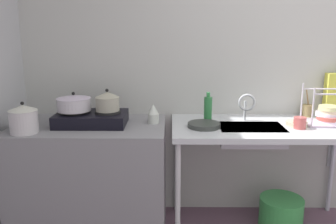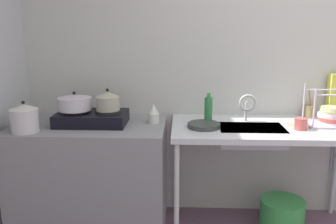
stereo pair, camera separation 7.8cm
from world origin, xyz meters
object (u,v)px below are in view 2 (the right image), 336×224
at_px(dish_rack, 331,117).
at_px(small_bowl_on_drainboard, 298,125).
at_px(stove, 92,118).
at_px(sink_basin, 251,135).
at_px(faucet, 247,104).
at_px(pot_on_left_burner, 75,102).
at_px(utensil_jar, 309,111).
at_px(bottle_by_sink, 208,110).
at_px(cup_by_rack, 301,124).
at_px(pot_beside_stove, 24,118).
at_px(percolator, 153,114).
at_px(frying_pan, 204,125).
at_px(pot_on_right_burner, 108,101).
at_px(bucket_on_floor, 282,215).

xyz_separation_m(dish_rack, small_bowl_on_drainboard, (-0.26, -0.06, -0.04)).
xyz_separation_m(stove, sink_basin, (1.17, -0.04, -0.11)).
height_order(faucet, dish_rack, dish_rack).
relative_size(pot_on_left_burner, utensil_jar, 1.10).
relative_size(dish_rack, bottle_by_sink, 1.54).
relative_size(cup_by_rack, bottle_by_sink, 0.38).
relative_size(dish_rack, utensil_jar, 1.57).
distance_m(sink_basin, small_bowl_on_drainboard, 0.34).
distance_m(pot_beside_stove, percolator, 0.91).
relative_size(stove, sink_basin, 1.10).
height_order(faucet, utensil_jar, utensil_jar).
distance_m(percolator, frying_pan, 0.39).
bearing_deg(stove, faucet, 4.37).
height_order(pot_on_right_burner, small_bowl_on_drainboard, pot_on_right_burner).
distance_m(faucet, utensil_jar, 0.57).
relative_size(pot_on_left_burner, faucet, 1.14).
xyz_separation_m(small_bowl_on_drainboard, bottle_by_sink, (-0.64, 0.10, 0.08)).
height_order(faucet, frying_pan, faucet).
xyz_separation_m(dish_rack, bucket_on_floor, (-0.31, -0.02, -0.78)).
bearing_deg(bucket_on_floor, utensil_jar, 48.19).
distance_m(faucet, dish_rack, 0.61).
bearing_deg(stove, pot_on_left_burner, -180.00).
distance_m(faucet, cup_by_rack, 0.40).
height_order(faucet, bucket_on_floor, faucet).
relative_size(dish_rack, bucket_on_floor, 1.06).
height_order(pot_beside_stove, frying_pan, pot_beside_stove).
distance_m(pot_on_left_burner, bottle_by_sink, 0.99).
distance_m(small_bowl_on_drainboard, bottle_by_sink, 0.65).
distance_m(cup_by_rack, bottle_by_sink, 0.66).
distance_m(dish_rack, bucket_on_floor, 0.84).
bearing_deg(pot_on_left_burner, pot_on_right_burner, 0.00).
distance_m(stove, pot_on_left_burner, 0.17).
height_order(stove, dish_rack, dish_rack).
relative_size(faucet, utensil_jar, 0.97).
relative_size(pot_on_left_burner, pot_beside_stove, 1.14).
relative_size(percolator, dish_rack, 0.40).
bearing_deg(bottle_by_sink, frying_pan, -105.81).
relative_size(cup_by_rack, utensil_jar, 0.38).
height_order(stove, pot_beside_stove, pot_beside_stove).
xyz_separation_m(pot_on_right_burner, faucet, (1.03, 0.09, -0.04)).
distance_m(stove, dish_rack, 1.76).
distance_m(sink_basin, bucket_on_floor, 0.72).
distance_m(pot_on_left_burner, cup_by_rack, 1.63).
height_order(dish_rack, cup_by_rack, dish_rack).
relative_size(faucet, dish_rack, 0.62).
xyz_separation_m(pot_on_left_burner, faucet, (1.28, 0.09, -0.02)).
distance_m(pot_on_right_burner, bottle_by_sink, 0.75).
bearing_deg(frying_pan, dish_rack, 6.05).
bearing_deg(stove, bucket_on_floor, 0.63).
relative_size(pot_on_right_burner, pot_beside_stove, 0.80).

